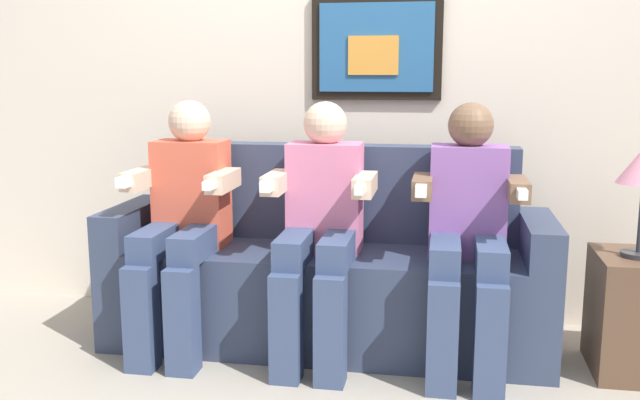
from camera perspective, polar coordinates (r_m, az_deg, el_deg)
name	(u,v)px	position (r m, az deg, el deg)	size (l,w,h in m)	color
ground_plane	(314,369)	(3.05, -0.51, -13.54)	(5.70, 5.70, 0.00)	#9E9384
back_wall_assembly	(343,58)	(3.55, 1.85, 11.39)	(4.39, 0.10, 2.60)	beige
couch	(327,276)	(3.25, 0.55, -6.19)	(1.99, 0.58, 0.90)	#333D56
person_on_left	(183,216)	(3.18, -11.03, -1.29)	(0.46, 0.56, 1.11)	#D8593F
person_in_middle	(320,221)	(3.02, 0.03, -1.73)	(0.46, 0.56, 1.11)	pink
person_on_right	(468,227)	(2.97, 11.87, -2.13)	(0.46, 0.56, 1.11)	#8C59A5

